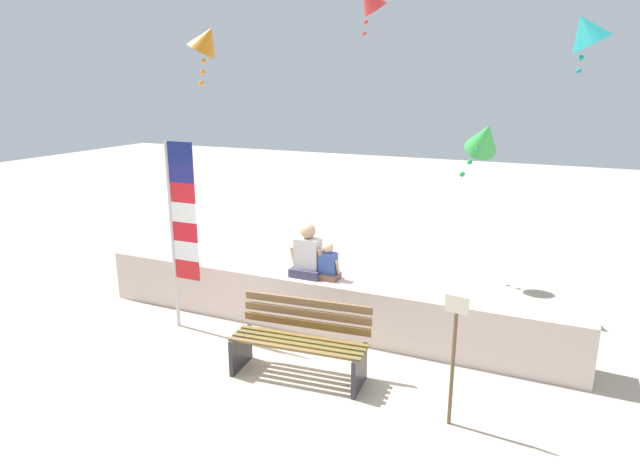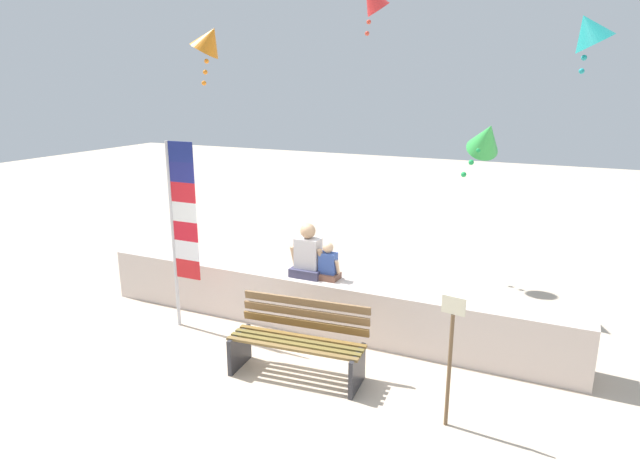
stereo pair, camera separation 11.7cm
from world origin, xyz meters
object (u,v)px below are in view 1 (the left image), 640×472
Objects in this scene: kite_green at (485,138)px; kite_orange at (206,40)px; person_child at (328,265)px; flag_banner at (180,222)px; kite_teal at (586,30)px; person_adult at (308,256)px; park_bench at (300,342)px; sign_post at (454,351)px.

kite_orange is (-4.74, -0.11, 1.48)m from kite_green.
flag_banner is at bearing -157.83° from person_child.
person_child is 4.82m from kite_teal.
flag_banner is 2.96× the size of kite_teal.
person_child is at bearing 22.17° from flag_banner.
person_adult reaches higher than person_child.
person_child reaches higher than park_bench.
kite_teal reaches higher than park_bench.
kite_teal reaches higher than person_child.
flag_banner is 3.72m from kite_orange.
kite_orange is at bearing 150.68° from person_child.
kite_green reaches higher than person_adult.
kite_green is at bearing 1.29° from kite_orange.
kite_orange reaches higher than kite_teal.
kite_teal is at bearing 35.59° from person_adult.
person_adult is at bearing -179.95° from person_child.
kite_green is 0.65× the size of sign_post.
person_adult is at bearing 146.40° from sign_post.
person_adult is at bearing 25.97° from flag_banner.
park_bench is 1.19× the size of sign_post.
park_bench is at bearing -13.90° from flag_banner.
sign_post is (3.91, -0.79, -0.74)m from flag_banner.
flag_banner reaches higher than person_child.
park_bench is at bearing -81.22° from person_child.
park_bench is 2.42m from flag_banner.
flag_banner is at bearing 166.10° from park_bench.
sign_post is at bearing -102.54° from kite_teal.
sign_post is at bearing -84.39° from kite_green.
person_adult is 0.29× the size of flag_banner.
park_bench is 1.40m from person_child.
person_child is 2.98m from kite_green.
kite_orange is (-3.03, 1.70, 3.13)m from person_child.
kite_teal is (3.20, 2.29, 3.03)m from person_adult.
person_adult reaches higher than sign_post.
sign_post is (0.33, -3.37, -1.79)m from kite_green.
kite_orange reaches higher than flag_banner.
flag_banner reaches higher than person_adult.
sign_post is (2.03, -1.56, -0.14)m from person_child.
kite_orange is at bearing 137.32° from park_bench.
kite_teal is at bearing 38.36° from person_child.
person_child is at bearing 0.05° from person_adult.
sign_post is at bearing -8.67° from park_bench.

